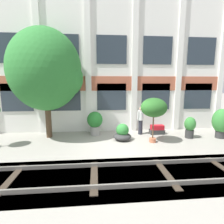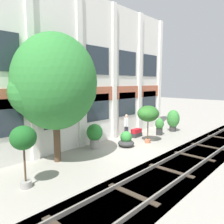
{
  "view_description": "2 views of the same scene",
  "coord_description": "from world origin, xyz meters",
  "px_view_note": "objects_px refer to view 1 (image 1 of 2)",
  "views": [
    {
      "loc": [
        -1.0,
        -8.69,
        3.16
      ],
      "look_at": [
        -0.06,
        1.56,
        1.42
      ],
      "focal_mm": 28.0,
      "sensor_mm": 36.0,
      "label": 1
    },
    {
      "loc": [
        -9.5,
        -7.45,
        3.84
      ],
      "look_at": [
        0.42,
        1.7,
        1.98
      ],
      "focal_mm": 35.0,
      "sensor_mm": 36.0,
      "label": 2
    }
  ],
  "objects_px": {
    "potted_plant_terracotta_small": "(154,108)",
    "resident_by_doorway": "(141,120)",
    "potted_plant_wide_bowl": "(122,133)",
    "potted_plant_ribbed_drum": "(221,122)",
    "potted_plant_stone_basin": "(190,126)",
    "broadleaf_tree": "(46,72)",
    "potted_plant_square_trough": "(157,130)",
    "potted_plant_glazed_jar": "(95,121)"
  },
  "relations": [
    {
      "from": "potted_plant_terracotta_small",
      "to": "potted_plant_glazed_jar",
      "type": "relative_size",
      "value": 1.66
    },
    {
      "from": "potted_plant_square_trough",
      "to": "potted_plant_glazed_jar",
      "type": "bearing_deg",
      "value": 177.26
    },
    {
      "from": "resident_by_doorway",
      "to": "potted_plant_square_trough",
      "type": "bearing_deg",
      "value": 55.79
    },
    {
      "from": "potted_plant_terracotta_small",
      "to": "resident_by_doorway",
      "type": "height_order",
      "value": "potted_plant_terracotta_small"
    },
    {
      "from": "potted_plant_wide_bowl",
      "to": "broadleaf_tree",
      "type": "bearing_deg",
      "value": 167.7
    },
    {
      "from": "potted_plant_ribbed_drum",
      "to": "potted_plant_stone_basin",
      "type": "relative_size",
      "value": 1.38
    },
    {
      "from": "potted_plant_stone_basin",
      "to": "potted_plant_glazed_jar",
      "type": "bearing_deg",
      "value": 168.69
    },
    {
      "from": "broadleaf_tree",
      "to": "resident_by_doorway",
      "type": "distance_m",
      "value": 6.14
    },
    {
      "from": "potted_plant_glazed_jar",
      "to": "resident_by_doorway",
      "type": "bearing_deg",
      "value": -2.33
    },
    {
      "from": "potted_plant_stone_basin",
      "to": "potted_plant_glazed_jar",
      "type": "relative_size",
      "value": 0.85
    },
    {
      "from": "potted_plant_wide_bowl",
      "to": "resident_by_doorway",
      "type": "relative_size",
      "value": 0.58
    },
    {
      "from": "potted_plant_terracotta_small",
      "to": "potted_plant_wide_bowl",
      "type": "bearing_deg",
      "value": 162.2
    },
    {
      "from": "broadleaf_tree",
      "to": "potted_plant_terracotta_small",
      "type": "distance_m",
      "value": 6.21
    },
    {
      "from": "potted_plant_wide_bowl",
      "to": "potted_plant_ribbed_drum",
      "type": "relative_size",
      "value": 0.58
    },
    {
      "from": "broadleaf_tree",
      "to": "potted_plant_glazed_jar",
      "type": "height_order",
      "value": "broadleaf_tree"
    },
    {
      "from": "potted_plant_ribbed_drum",
      "to": "potted_plant_stone_basin",
      "type": "height_order",
      "value": "potted_plant_ribbed_drum"
    },
    {
      "from": "broadleaf_tree",
      "to": "potted_plant_ribbed_drum",
      "type": "height_order",
      "value": "broadleaf_tree"
    },
    {
      "from": "broadleaf_tree",
      "to": "potted_plant_ribbed_drum",
      "type": "relative_size",
      "value": 3.59
    },
    {
      "from": "potted_plant_glazed_jar",
      "to": "resident_by_doorway",
      "type": "distance_m",
      "value": 2.79
    },
    {
      "from": "broadleaf_tree",
      "to": "potted_plant_square_trough",
      "type": "xyz_separation_m",
      "value": [
        6.5,
        0.03,
        -3.47
      ]
    },
    {
      "from": "potted_plant_square_trough",
      "to": "potted_plant_glazed_jar",
      "type": "distance_m",
      "value": 3.88
    },
    {
      "from": "potted_plant_wide_bowl",
      "to": "potted_plant_ribbed_drum",
      "type": "bearing_deg",
      "value": -1.3
    },
    {
      "from": "potted_plant_wide_bowl",
      "to": "potted_plant_glazed_jar",
      "type": "distance_m",
      "value": 1.94
    },
    {
      "from": "potted_plant_stone_basin",
      "to": "potted_plant_glazed_jar",
      "type": "distance_m",
      "value": 5.54
    },
    {
      "from": "potted_plant_ribbed_drum",
      "to": "potted_plant_terracotta_small",
      "type": "distance_m",
      "value": 4.23
    },
    {
      "from": "resident_by_doorway",
      "to": "potted_plant_ribbed_drum",
      "type": "bearing_deg",
      "value": 45.09
    },
    {
      "from": "broadleaf_tree",
      "to": "potted_plant_square_trough",
      "type": "height_order",
      "value": "broadleaf_tree"
    },
    {
      "from": "broadleaf_tree",
      "to": "potted_plant_stone_basin",
      "type": "height_order",
      "value": "broadleaf_tree"
    },
    {
      "from": "potted_plant_ribbed_drum",
      "to": "potted_plant_terracotta_small",
      "type": "xyz_separation_m",
      "value": [
        -4.11,
        -0.37,
        0.9
      ]
    },
    {
      "from": "potted_plant_wide_bowl",
      "to": "potted_plant_square_trough",
      "type": "bearing_deg",
      "value": 22.15
    },
    {
      "from": "potted_plant_wide_bowl",
      "to": "potted_plant_ribbed_drum",
      "type": "xyz_separation_m",
      "value": [
        5.67,
        -0.13,
        0.57
      ]
    },
    {
      "from": "potted_plant_terracotta_small",
      "to": "potted_plant_stone_basin",
      "type": "xyz_separation_m",
      "value": [
        2.36,
        0.54,
        -1.17
      ]
    },
    {
      "from": "resident_by_doorway",
      "to": "broadleaf_tree",
      "type": "bearing_deg",
      "value": -119.32
    },
    {
      "from": "potted_plant_square_trough",
      "to": "potted_plant_wide_bowl",
      "type": "distance_m",
      "value": 2.5
    },
    {
      "from": "broadleaf_tree",
      "to": "potted_plant_glazed_jar",
      "type": "relative_size",
      "value": 4.23
    },
    {
      "from": "potted_plant_wide_bowl",
      "to": "resident_by_doorway",
      "type": "bearing_deg",
      "value": 38.47
    },
    {
      "from": "potted_plant_terracotta_small",
      "to": "resident_by_doorway",
      "type": "distance_m",
      "value": 1.8
    },
    {
      "from": "potted_plant_square_trough",
      "to": "resident_by_doorway",
      "type": "relative_size",
      "value": 0.52
    },
    {
      "from": "potted_plant_stone_basin",
      "to": "resident_by_doorway",
      "type": "height_order",
      "value": "resident_by_doorway"
    },
    {
      "from": "potted_plant_square_trough",
      "to": "potted_plant_stone_basin",
      "type": "bearing_deg",
      "value": -29.42
    },
    {
      "from": "potted_plant_glazed_jar",
      "to": "broadleaf_tree",
      "type": "bearing_deg",
      "value": -175.42
    },
    {
      "from": "potted_plant_stone_basin",
      "to": "potted_plant_glazed_jar",
      "type": "height_order",
      "value": "potted_plant_glazed_jar"
    }
  ]
}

